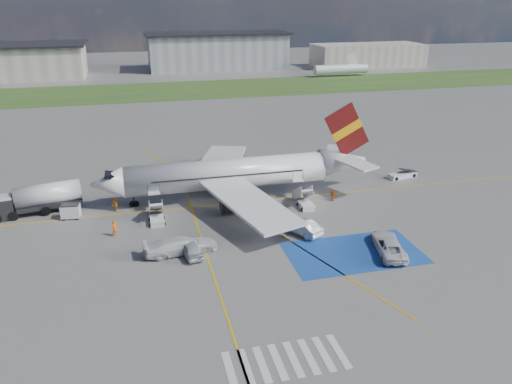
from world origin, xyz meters
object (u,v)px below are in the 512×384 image
gpu_cart (71,212)px  van_white_b (181,243)px  fuel_tanker (37,201)px  van_white_a (389,243)px  airliner (238,173)px  car_silver_b (302,227)px  belt_loader (402,175)px  car_silver_a (190,248)px

gpu_cart → van_white_b: (11.92, -11.85, 0.31)m
fuel_tanker → van_white_a: bearing=-39.2°
airliner → car_silver_b: bearing=-69.5°
belt_loader → van_white_a: 23.91m
airliner → car_silver_a: 16.69m
van_white_b → fuel_tanker: bearing=41.6°
airliner → belt_loader: airliner is taller
car_silver_b → van_white_b: (-13.65, -1.23, 0.29)m
airliner → van_white_b: size_ratio=6.39×
airliner → fuel_tanker: 25.08m
car_silver_a → van_white_a: (20.20, -4.22, 0.27)m
car_silver_b → van_white_b: van_white_b is taller
car_silver_b → van_white_b: bearing=-23.4°
car_silver_b → airliner: bearing=-98.0°
gpu_cart → airliner: bearing=11.6°
fuel_tanker → van_white_b: bearing=-53.9°
belt_loader → van_white_b: size_ratio=0.84×
fuel_tanker → van_white_a: 41.92m
fuel_tanker → car_silver_a: bearing=-53.7°
car_silver_a → van_white_b: bearing=-50.6°
airliner → car_silver_b: (4.63, -12.35, -2.55)m
car_silver_a → van_white_a: van_white_a is taller
gpu_cart → car_silver_b: bearing=-15.7°
car_silver_a → gpu_cart: bearing=-54.9°
airliner → belt_loader: size_ratio=7.64×
belt_loader → car_silver_a: size_ratio=1.07×
van_white_a → gpu_cart: bearing=-13.6°
car_silver_a → van_white_a: size_ratio=0.82×
fuel_tanker → car_silver_a: (16.84, -15.39, -0.73)m
airliner → belt_loader: 25.26m
gpu_cart → van_white_b: size_ratio=0.40×
airliner → gpu_cart: airliner is taller
airliner → car_silver_a: size_ratio=8.19×
fuel_tanker → van_white_b: (15.96, -14.64, -0.37)m
car_silver_b → car_silver_a: bearing=-19.7°
fuel_tanker → van_white_b: 21.66m
gpu_cart → belt_loader: bearing=10.9°
car_silver_a → van_white_b: size_ratio=0.78×
fuel_tanker → car_silver_b: size_ratio=2.11×
van_white_a → car_silver_b: bearing=-26.4°
van_white_b → belt_loader: bearing=-72.0°
airliner → van_white_a: 22.25m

